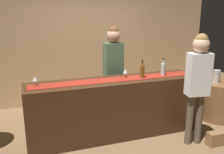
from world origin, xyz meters
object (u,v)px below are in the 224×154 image
at_px(round_side_table, 218,101).
at_px(bartender, 113,63).
at_px(wine_glass_near_customer, 125,72).
at_px(vase_on_side_table, 217,76).
at_px(wine_bottle_amber, 142,71).
at_px(wine_glass_mid_counter, 35,79).
at_px(handbag, 216,139).
at_px(wine_bottle_clear, 163,69).
at_px(customer_sipping, 198,77).

bearing_deg(round_side_table, bartender, 162.83).
relative_size(wine_glass_near_customer, vase_on_side_table, 0.60).
relative_size(wine_bottle_amber, wine_glass_mid_counter, 2.10).
xyz_separation_m(round_side_table, handbag, (-0.74, -0.82, -0.26)).
bearing_deg(vase_on_side_table, wine_glass_mid_counter, 179.22).
relative_size(wine_glass_near_customer, handbag, 0.51).
height_order(wine_bottle_amber, wine_bottle_clear, same).
bearing_deg(handbag, bartender, 130.56).
relative_size(wine_bottle_amber, round_side_table, 0.41).
distance_m(round_side_table, vase_on_side_table, 0.50).
xyz_separation_m(wine_bottle_amber, bartender, (-0.29, 0.62, 0.04)).
relative_size(wine_glass_near_customer, round_side_table, 0.19).
relative_size(customer_sipping, round_side_table, 2.38).
bearing_deg(customer_sipping, bartender, 136.30).
bearing_deg(wine_glass_mid_counter, round_side_table, -1.52).
height_order(wine_bottle_clear, handbag, wine_bottle_clear).
xyz_separation_m(wine_bottle_clear, wine_glass_near_customer, (-0.67, 0.07, -0.01)).
relative_size(bartender, customer_sipping, 1.03).
bearing_deg(wine_bottle_amber, wine_bottle_clear, 4.08).
height_order(wine_glass_near_customer, vase_on_side_table, wine_glass_near_customer).
relative_size(bartender, handbag, 6.45).
bearing_deg(wine_glass_near_customer, vase_on_side_table, -1.38).
xyz_separation_m(wine_glass_mid_counter, round_side_table, (3.38, -0.09, -0.72)).
bearing_deg(bartender, customer_sipping, 120.98).
xyz_separation_m(bartender, round_side_table, (1.96, -0.61, -0.76)).
relative_size(wine_glass_near_customer, customer_sipping, 0.08).
relative_size(wine_glass_mid_counter, vase_on_side_table, 0.60).
xyz_separation_m(wine_bottle_amber, wine_bottle_clear, (0.41, 0.03, 0.00)).
distance_m(wine_bottle_clear, wine_glass_near_customer, 0.68).
bearing_deg(wine_glass_near_customer, customer_sipping, -39.40).
bearing_deg(wine_glass_mid_counter, wine_bottle_amber, -3.44).
bearing_deg(bartender, round_side_table, 157.36).
distance_m(wine_glass_mid_counter, handbag, 2.96).
height_order(bartender, round_side_table, bartender).
xyz_separation_m(wine_glass_mid_counter, bartender, (1.42, 0.52, 0.04)).
relative_size(wine_bottle_amber, bartender, 0.17).
bearing_deg(vase_on_side_table, wine_bottle_amber, -177.95).
xyz_separation_m(customer_sipping, vase_on_side_table, (0.97, 0.69, -0.24)).
distance_m(customer_sipping, handbag, 1.05).
bearing_deg(round_side_table, customer_sipping, -148.16).
xyz_separation_m(wine_bottle_clear, bartender, (-0.70, 0.59, 0.04)).
xyz_separation_m(wine_bottle_clear, wine_glass_mid_counter, (-2.12, 0.07, -0.01)).
relative_size(wine_glass_near_customer, wine_glass_mid_counter, 1.00).
xyz_separation_m(wine_bottle_clear, customer_sipping, (0.22, -0.66, -0.00)).
bearing_deg(wine_bottle_amber, vase_on_side_table, 2.05).
height_order(wine_bottle_amber, wine_glass_near_customer, wine_bottle_amber).
bearing_deg(round_side_table, wine_bottle_clear, 179.27).
bearing_deg(customer_sipping, wine_glass_near_customer, 150.44).
bearing_deg(vase_on_side_table, wine_bottle_clear, -178.65).
bearing_deg(wine_bottle_clear, wine_glass_near_customer, 173.81).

